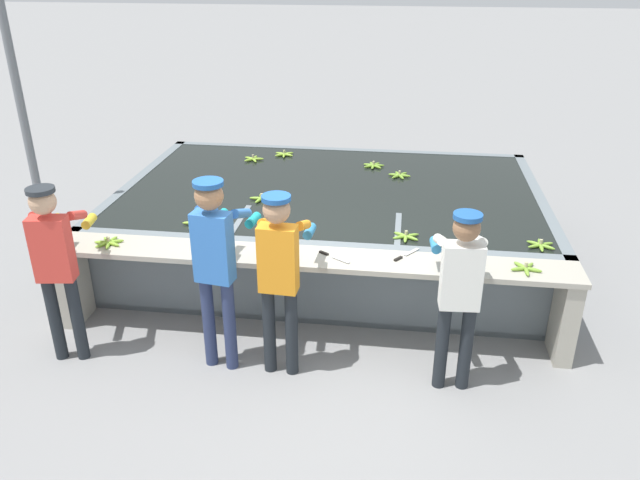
% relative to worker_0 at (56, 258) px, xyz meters
% --- Properties ---
extents(ground_plane, '(80.00, 80.00, 0.00)m').
position_rel_worker_0_xyz_m(ground_plane, '(2.10, 0.37, -1.01)').
color(ground_plane, gray).
rests_on(ground_plane, ground).
extents(wash_tank, '(4.91, 3.24, 0.88)m').
position_rel_worker_0_xyz_m(wash_tank, '(2.10, 2.43, -0.58)').
color(wash_tank, slate).
rests_on(wash_tank, ground).
extents(work_ledge, '(4.91, 0.45, 0.88)m').
position_rel_worker_0_xyz_m(work_ledge, '(2.10, 0.60, -0.38)').
color(work_ledge, '#A8A393').
rests_on(work_ledge, ground).
extents(worker_0, '(0.47, 0.74, 1.66)m').
position_rel_worker_0_xyz_m(worker_0, '(0.00, 0.00, 0.00)').
color(worker_0, '#1E2328').
rests_on(worker_0, ground).
extents(worker_1, '(0.47, 0.75, 1.77)m').
position_rel_worker_0_xyz_m(worker_1, '(1.41, 0.07, 0.08)').
color(worker_1, navy).
rests_on(worker_1, ground).
extents(worker_2, '(0.43, 0.73, 1.67)m').
position_rel_worker_0_xyz_m(worker_2, '(1.96, 0.06, 0.01)').
color(worker_2, '#1E2328').
rests_on(worker_2, ground).
extents(worker_3, '(0.43, 0.72, 1.61)m').
position_rel_worker_0_xyz_m(worker_3, '(3.44, 0.05, -0.04)').
color(worker_3, '#1E2328').
rests_on(worker_3, ground).
extents(banana_bunch_floating_0, '(0.28, 0.28, 0.08)m').
position_rel_worker_0_xyz_m(banana_bunch_floating_0, '(2.56, 3.28, -0.12)').
color(banana_bunch_floating_0, '#75A333').
rests_on(banana_bunch_floating_0, wash_tank).
extents(banana_bunch_floating_1, '(0.27, 0.28, 0.08)m').
position_rel_worker_0_xyz_m(banana_bunch_floating_1, '(3.00, 1.12, -0.12)').
color(banana_bunch_floating_1, '#75A333').
rests_on(banana_bunch_floating_1, wash_tank).
extents(banana_bunch_floating_2, '(0.27, 0.27, 0.08)m').
position_rel_worker_0_xyz_m(banana_bunch_floating_2, '(0.95, 3.34, -0.12)').
color(banana_bunch_floating_2, '#8CB738').
rests_on(banana_bunch_floating_2, wash_tank).
extents(banana_bunch_floating_3, '(0.27, 0.28, 0.08)m').
position_rel_worker_0_xyz_m(banana_bunch_floating_3, '(1.38, 1.93, -0.12)').
color(banana_bunch_floating_3, '#7FAD33').
rests_on(banana_bunch_floating_3, wash_tank).
extents(banana_bunch_floating_4, '(0.27, 0.28, 0.08)m').
position_rel_worker_0_xyz_m(banana_bunch_floating_4, '(0.87, 1.15, -0.12)').
color(banana_bunch_floating_4, '#93BC3D').
rests_on(banana_bunch_floating_4, wash_tank).
extents(banana_bunch_floating_5, '(0.27, 0.28, 0.08)m').
position_rel_worker_0_xyz_m(banana_bunch_floating_5, '(4.26, 1.09, -0.12)').
color(banana_bunch_floating_5, '#75A333').
rests_on(banana_bunch_floating_5, wash_tank).
extents(banana_bunch_floating_6, '(0.27, 0.28, 0.08)m').
position_rel_worker_0_xyz_m(banana_bunch_floating_6, '(1.32, 3.60, -0.12)').
color(banana_bunch_floating_6, '#8CB738').
rests_on(banana_bunch_floating_6, wash_tank).
extents(banana_bunch_floating_7, '(0.28, 0.27, 0.08)m').
position_rel_worker_0_xyz_m(banana_bunch_floating_7, '(2.90, 2.93, -0.12)').
color(banana_bunch_floating_7, '#75A333').
rests_on(banana_bunch_floating_7, wash_tank).
extents(banana_bunch_ledge_0, '(0.28, 0.28, 0.08)m').
position_rel_worker_0_xyz_m(banana_bunch_ledge_0, '(0.19, 0.58, -0.12)').
color(banana_bunch_ledge_0, '#7FAD33').
rests_on(banana_bunch_ledge_0, work_ledge).
extents(banana_bunch_ledge_1, '(0.28, 0.26, 0.08)m').
position_rel_worker_0_xyz_m(banana_bunch_ledge_1, '(4.04, 0.58, -0.12)').
color(banana_bunch_ledge_1, '#75A333').
rests_on(banana_bunch_ledge_1, work_ledge).
extents(knife_0, '(0.23, 0.30, 0.02)m').
position_rel_worker_0_xyz_m(knife_0, '(2.98, 0.69, -0.13)').
color(knife_0, silver).
rests_on(knife_0, work_ledge).
extents(knife_1, '(0.31, 0.22, 0.02)m').
position_rel_worker_0_xyz_m(knife_1, '(2.31, 0.62, -0.13)').
color(knife_1, silver).
rests_on(knife_1, work_ledge).
extents(support_post_left, '(0.09, 0.09, 3.20)m').
position_rel_worker_0_xyz_m(support_post_left, '(-1.07, 1.57, 0.59)').
color(support_post_left, slate).
rests_on(support_post_left, ground).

